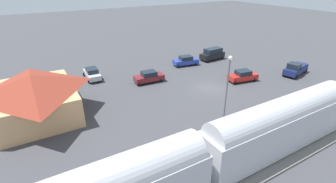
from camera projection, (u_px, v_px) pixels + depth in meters
name	position (u px, v px, depth m)	size (l,w,h in m)	color
ground_plane	(209.00, 88.00, 35.75)	(200.00, 200.00, 0.00)	#424247
railway_track	(298.00, 137.00, 24.81)	(4.80, 70.00, 0.30)	slate
platform	(266.00, 118.00, 27.90)	(3.20, 46.00, 0.30)	#A8A399
passenger_train	(203.00, 156.00, 18.02)	(2.93, 33.51, 4.98)	silver
station_building	(35.00, 95.00, 27.66)	(11.14, 8.98, 5.01)	tan
pedestrian_on_platform	(289.00, 104.00, 28.57)	(0.36, 0.36, 1.71)	brown
sedan_silver	(92.00, 74.00, 38.60)	(4.55, 2.38, 1.74)	silver
sedan_maroon	(149.00, 77.00, 37.39)	(2.19, 4.63, 1.74)	maroon
pickup_navy	(296.00, 69.00, 40.19)	(3.10, 5.70, 2.14)	navy
suv_black	(213.00, 54.00, 47.37)	(2.28, 5.02, 2.22)	black
sedan_blue	(186.00, 61.00, 44.43)	(2.55, 4.74, 1.74)	#283D9E
sedan_red	(243.00, 76.00, 37.76)	(2.62, 4.76, 1.74)	red
light_pole_near_platform	(228.00, 80.00, 26.45)	(0.44, 0.44, 7.33)	#515156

